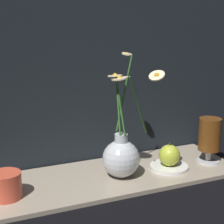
{
  "coord_description": "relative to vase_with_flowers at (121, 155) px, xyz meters",
  "views": [
    {
      "loc": [
        -0.4,
        -0.93,
        0.45
      ],
      "look_at": [
        0.01,
        0.0,
        0.2
      ],
      "focal_mm": 60.0,
      "sensor_mm": 36.0,
      "label": 1
    }
  ],
  "objects": [
    {
      "name": "tea_glass",
      "position": [
        0.3,
        -0.01,
        0.02
      ],
      "size": [
        0.07,
        0.07,
        0.14
      ],
      "color": "silver",
      "rests_on": "shelf"
    },
    {
      "name": "vase_with_flowers",
      "position": [
        0.0,
        0.0,
        0.0
      ],
      "size": [
        0.14,
        0.17,
        0.35
      ],
      "color": "silver",
      "rests_on": "shelf"
    },
    {
      "name": "shelf",
      "position": [
        -0.03,
        0.02,
        -0.07
      ],
      "size": [
        0.78,
        0.27,
        0.01
      ],
      "color": "tan",
      "rests_on": "ground_plane"
    },
    {
      "name": "ground_plane",
      "position": [
        -0.03,
        0.02,
        -0.08
      ],
      "size": [
        6.0,
        6.0,
        0.0
      ],
      "primitive_type": "plane",
      "color": "black"
    },
    {
      "name": "yellow_mug",
      "position": [
        -0.32,
        -0.0,
        -0.03
      ],
      "size": [
        0.09,
        0.08,
        0.07
      ],
      "color": "#DB5138",
      "rests_on": "shelf"
    },
    {
      "name": "orange_fruit",
      "position": [
        0.16,
        -0.0,
        -0.02
      ],
      "size": [
        0.06,
        0.06,
        0.07
      ],
      "color": "#B7C638",
      "rests_on": "saucer_plate"
    },
    {
      "name": "saucer_plate",
      "position": [
        0.16,
        -0.0,
        -0.06
      ],
      "size": [
        0.12,
        0.12,
        0.01
      ],
      "color": "white",
      "rests_on": "shelf"
    }
  ]
}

